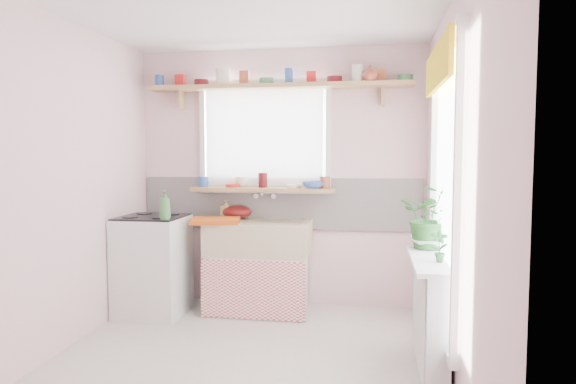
# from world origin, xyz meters

# --- Properties ---
(room) EXTENTS (3.20, 3.20, 3.20)m
(room) POSITION_xyz_m (0.66, 0.86, 1.37)
(room) COLOR silver
(room) RESTS_ON ground
(sink_unit) EXTENTS (0.95, 0.65, 1.11)m
(sink_unit) POSITION_xyz_m (-0.15, 1.29, 0.43)
(sink_unit) COLOR white
(sink_unit) RESTS_ON ground
(cooker) EXTENTS (0.58, 0.58, 0.93)m
(cooker) POSITION_xyz_m (-1.10, 1.05, 0.46)
(cooker) COLOR white
(cooker) RESTS_ON ground
(radiator_ledge) EXTENTS (0.22, 0.95, 0.78)m
(radiator_ledge) POSITION_xyz_m (1.30, 0.20, 0.40)
(radiator_ledge) COLOR white
(radiator_ledge) RESTS_ON ground
(windowsill) EXTENTS (1.40, 0.22, 0.04)m
(windowsill) POSITION_xyz_m (-0.15, 1.48, 1.14)
(windowsill) COLOR tan
(windowsill) RESTS_ON room
(pine_shelf) EXTENTS (2.52, 0.24, 0.04)m
(pine_shelf) POSITION_xyz_m (0.00, 1.47, 2.12)
(pine_shelf) COLOR tan
(pine_shelf) RESTS_ON room
(shelf_crockery) EXTENTS (2.47, 0.11, 0.12)m
(shelf_crockery) POSITION_xyz_m (-0.04, 1.47, 2.19)
(shelf_crockery) COLOR #3359A5
(shelf_crockery) RESTS_ON pine_shelf
(sill_crockery) EXTENTS (1.35, 0.11, 0.12)m
(sill_crockery) POSITION_xyz_m (-0.15, 1.48, 1.22)
(sill_crockery) COLOR #3359A5
(sill_crockery) RESTS_ON windowsill
(dish_tray) EXTENTS (0.49, 0.40, 0.04)m
(dish_tray) POSITION_xyz_m (-0.53, 1.15, 0.87)
(dish_tray) COLOR #D35712
(dish_tray) RESTS_ON sink_unit
(colander) EXTENTS (0.29, 0.29, 0.13)m
(colander) POSITION_xyz_m (-0.42, 1.50, 0.92)
(colander) COLOR maroon
(colander) RESTS_ON sink_unit
(jade_plant) EXTENTS (0.50, 0.46, 0.48)m
(jade_plant) POSITION_xyz_m (1.33, 0.57, 1.02)
(jade_plant) COLOR #2A6428
(jade_plant) RESTS_ON radiator_ledge
(fruit_bowl) EXTENTS (0.34, 0.34, 0.08)m
(fruit_bowl) POSITION_xyz_m (1.33, 0.60, 0.81)
(fruit_bowl) COLOR silver
(fruit_bowl) RESTS_ON radiator_ledge
(herb_pot) EXTENTS (0.12, 0.09, 0.21)m
(herb_pot) POSITION_xyz_m (1.33, 0.08, 0.88)
(herb_pot) COLOR #2B6C2C
(herb_pot) RESTS_ON radiator_ledge
(soap_bottle_sink) EXTENTS (0.10, 0.10, 0.18)m
(soap_bottle_sink) POSITION_xyz_m (-0.53, 1.50, 0.94)
(soap_bottle_sink) COLOR #D6C55F
(soap_bottle_sink) RESTS_ON sink_unit
(sill_cup) EXTENTS (0.15, 0.15, 0.10)m
(sill_cup) POSITION_xyz_m (-0.37, 1.54, 1.21)
(sill_cup) COLOR white
(sill_cup) RESTS_ON windowsill
(sill_bowl) EXTENTS (0.24, 0.24, 0.06)m
(sill_bowl) POSITION_xyz_m (0.35, 1.42, 1.19)
(sill_bowl) COLOR #365CB1
(sill_bowl) RESTS_ON windowsill
(shelf_vase) EXTENTS (0.17, 0.17, 0.15)m
(shelf_vase) POSITION_xyz_m (0.87, 1.41, 2.21)
(shelf_vase) COLOR #AE4B35
(shelf_vase) RESTS_ON pine_shelf
(cooker_bottle) EXTENTS (0.11, 0.11, 0.26)m
(cooker_bottle) POSITION_xyz_m (-0.88, 0.83, 1.04)
(cooker_bottle) COLOR #3E7D40
(cooker_bottle) RESTS_ON cooker
(fruit) EXTENTS (0.20, 0.14, 0.10)m
(fruit) POSITION_xyz_m (1.34, 0.61, 0.87)
(fruit) COLOR #EC5713
(fruit) RESTS_ON fruit_bowl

